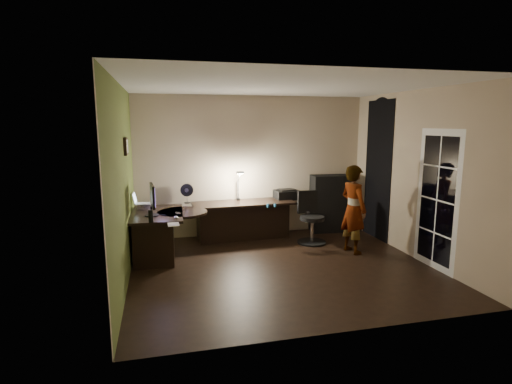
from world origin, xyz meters
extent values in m
cube|color=black|center=(0.00, 0.00, -0.01)|extent=(4.50, 4.00, 0.01)
cube|color=silver|center=(0.00, 0.00, 2.71)|extent=(4.50, 4.00, 0.01)
cube|color=tan|center=(0.00, 2.00, 1.35)|extent=(4.50, 0.01, 2.70)
cube|color=tan|center=(0.00, -2.00, 1.35)|extent=(4.50, 0.01, 2.70)
cube|color=tan|center=(-2.25, 0.00, 1.35)|extent=(0.01, 4.00, 2.70)
cube|color=tan|center=(2.25, 0.00, 1.35)|extent=(0.01, 4.00, 2.70)
cube|color=#53652A|center=(-2.24, 0.00, 1.35)|extent=(0.00, 4.00, 2.70)
cube|color=black|center=(2.24, 1.15, 1.30)|extent=(0.01, 0.90, 2.60)
cube|color=white|center=(2.24, -0.55, 1.05)|extent=(0.02, 0.92, 2.10)
cube|color=black|center=(-2.22, 0.45, 1.85)|extent=(0.04, 0.30, 0.25)
cube|color=black|center=(-1.83, 0.89, 0.38)|extent=(0.86, 1.34, 0.76)
cube|color=black|center=(-0.25, 1.63, 0.36)|extent=(1.93, 0.76, 0.71)
cube|color=black|center=(1.57, 1.78, 0.57)|extent=(0.79, 0.43, 1.15)
cube|color=silver|center=(-2.05, 1.20, 0.81)|extent=(0.24, 0.21, 0.09)
cube|color=silver|center=(-2.05, 1.20, 0.95)|extent=(0.30, 0.29, 0.19)
cube|color=black|center=(-1.91, 0.68, 0.94)|extent=(0.16, 0.55, 0.36)
ellipsoid|color=silver|center=(-1.55, 0.40, 0.78)|extent=(0.09, 0.11, 0.04)
cube|color=black|center=(-1.50, 0.74, 0.77)|extent=(0.09, 0.14, 0.01)
cube|color=black|center=(-1.73, 0.67, 0.77)|extent=(0.11, 0.12, 0.01)
cylinder|color=black|center=(-1.91, 0.25, 0.85)|extent=(0.09, 0.09, 0.18)
cube|color=silver|center=(-1.60, 0.02, 0.77)|extent=(0.16, 0.22, 0.01)
cube|color=black|center=(-1.28, 1.87, 0.88)|extent=(0.26, 0.18, 0.37)
cube|color=#1B5686|center=(0.16, 1.14, 0.74)|extent=(0.17, 0.08, 0.08)
cube|color=black|center=(0.65, 1.80, 0.80)|extent=(0.47, 0.38, 0.20)
cube|color=black|center=(-0.31, 1.83, 1.01)|extent=(0.21, 0.31, 0.63)
cube|color=black|center=(0.91, 1.07, 0.47)|extent=(0.57, 0.57, 0.95)
imported|color=#D8A88C|center=(1.38, 0.42, 0.75)|extent=(0.48, 0.61, 1.50)
camera|label=1|loc=(-1.75, -5.57, 2.18)|focal=28.00mm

